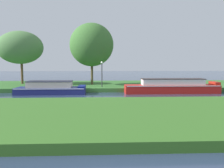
{
  "coord_description": "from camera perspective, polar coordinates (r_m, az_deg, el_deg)",
  "views": [
    {
      "loc": [
        0.78,
        -21.44,
        2.96
      ],
      "look_at": [
        1.87,
        1.2,
        0.9
      ],
      "focal_mm": 38.56,
      "sensor_mm": 36.0,
      "label": 1
    }
  ],
  "objects": [
    {
      "name": "lamp_post",
      "position": [
        24.8,
        -2.41,
        3.15
      ],
      "size": [
        0.24,
        0.24,
        2.64
      ],
      "color": "#333338",
      "rests_on": "riverbank_far"
    },
    {
      "name": "riverbank_near",
      "position": [
        12.77,
        -6.26,
        -7.31
      ],
      "size": [
        72.0,
        10.0,
        0.4
      ],
      "primitive_type": "cube",
      "color": "#366923",
      "rests_on": "ground_plane"
    },
    {
      "name": "riverbank_far",
      "position": [
        28.59,
        -4.31,
        -0.37
      ],
      "size": [
        72.0,
        10.0,
        0.4
      ],
      "primitive_type": "cube",
      "color": "#356B2B",
      "rests_on": "ground_plane"
    },
    {
      "name": "red_narrowboat",
      "position": [
        23.78,
        14.1,
        -0.64
      ],
      "size": [
        8.96,
        1.79,
        1.4
      ],
      "color": "#B41D18",
      "rests_on": "ground_plane"
    },
    {
      "name": "willow_tree_centre",
      "position": [
        27.31,
        -4.85,
        9.25
      ],
      "size": [
        4.89,
        4.72,
        6.92
      ],
      "color": "brown",
      "rests_on": "riverbank_far"
    },
    {
      "name": "ground_plane",
      "position": [
        21.66,
        -4.8,
        -2.68
      ],
      "size": [
        120.0,
        120.0,
        0.0
      ],
      "primitive_type": "plane",
      "color": "#2B3A53"
    },
    {
      "name": "mooring_post_near",
      "position": [
        24.54,
        10.4,
        -0.12
      ],
      "size": [
        0.14,
        0.14,
        0.65
      ],
      "primitive_type": "cylinder",
      "color": "#4F3624",
      "rests_on": "riverbank_far"
    },
    {
      "name": "mooring_post_far",
      "position": [
        24.84,
        -18.57,
        -0.16
      ],
      "size": [
        0.19,
        0.19,
        0.72
      ],
      "primitive_type": "cylinder",
      "color": "#4B3930",
      "rests_on": "riverbank_far"
    },
    {
      "name": "willow_tree_left",
      "position": [
        30.16,
        -20.99,
        8.08
      ],
      "size": [
        5.37,
        3.97,
        6.17
      ],
      "color": "brown",
      "rests_on": "riverbank_far"
    },
    {
      "name": "navy_barge",
      "position": [
        23.24,
        -14.22,
        -1.01
      ],
      "size": [
        6.41,
        2.21,
        1.22
      ],
      "color": "navy",
      "rests_on": "ground_plane"
    }
  ]
}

